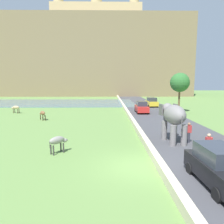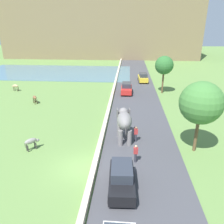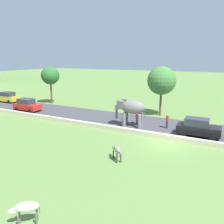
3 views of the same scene
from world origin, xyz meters
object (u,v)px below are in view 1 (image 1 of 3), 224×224
cow_grey (58,141)px  cow_brown (43,113)px  elephant (173,117)px  person_trailing (208,146)px  car_red (142,107)px  car_black (219,167)px  cow_tan (16,108)px  car_yellow (152,102)px  person_beside_elephant (189,132)px

cow_grey → cow_brown: (-4.83, 12.55, 0.00)m
elephant → cow_grey: elephant is taller
elephant → cow_brown: 16.64m
person_trailing → car_red: bearing=93.0°
elephant → car_black: elephant is taller
cow_tan → cow_grey: bearing=-60.0°
car_yellow → person_trailing: bearing=-94.3°
elephant → car_yellow: 24.40m
person_trailing → cow_brown: person_trailing is taller
person_beside_elephant → car_yellow: (2.01, 24.46, 0.03)m
car_red → person_trailing: bearing=-87.0°
car_red → cow_tan: 19.10m
cow_grey → cow_tan: (-10.73, 18.60, 0.00)m
cow_grey → person_beside_elephant: bearing=12.8°
person_beside_elephant → car_black: bearing=-99.6°
elephant → person_trailing: 4.10m
person_beside_elephant → car_black: (-1.14, -6.76, 0.03)m
car_yellow → cow_grey: size_ratio=3.28×
car_red → cow_tan: car_red is taller
person_beside_elephant → car_red: car_red is taller
cow_grey → cow_tan: same height
cow_grey → cow_tan: size_ratio=0.87×
person_trailing → cow_tan: bearing=135.3°
person_trailing → car_yellow: car_yellow is taller
car_red → cow_brown: car_red is taller
cow_brown → cow_grey: bearing=-69.0°
car_red → cow_brown: bearing=-155.9°
person_beside_elephant → car_red: bearing=94.0°
person_trailing → car_yellow: (2.12, 27.96, 0.03)m
person_trailing → cow_tan: 28.33m
elephant → cow_brown: bearing=142.5°
car_yellow → cow_tan: 23.65m
person_beside_elephant → car_yellow: 24.54m
car_red → car_black: bearing=-90.0°
cow_grey → car_red: bearing=65.6°
cow_brown → cow_tan: bearing=134.3°
elephant → cow_grey: size_ratio=2.85×
cow_brown → cow_tan: (-5.90, 6.05, 0.00)m
person_beside_elephant → car_yellow: car_yellow is taller
cow_brown → car_yellow: bearing=40.7°
car_black → cow_tan: bearing=129.5°
cow_grey → car_yellow: bearing=66.6°
car_red → cow_tan: bearing=179.5°
car_red → cow_brown: 14.46m
person_trailing → car_red: size_ratio=0.41×
elephant → car_red: elephant is taller
elephant → person_beside_elephant: size_ratio=2.17×
car_red → cow_brown: (-13.20, -5.90, -0.06)m
car_yellow → cow_grey: car_yellow is taller
person_beside_elephant → cow_tan: size_ratio=1.15×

